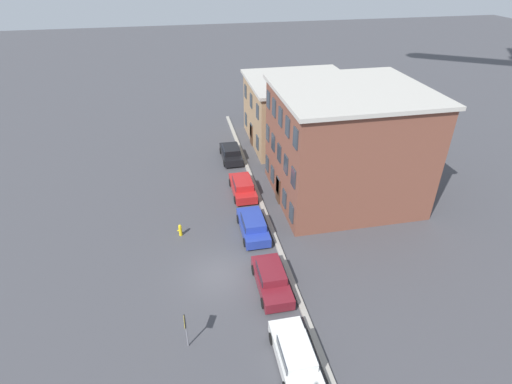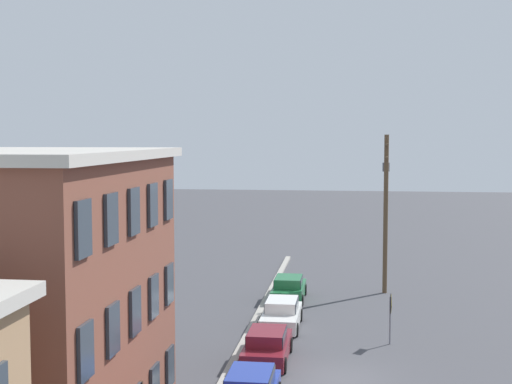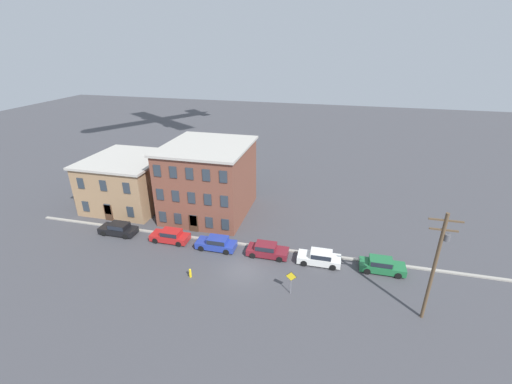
# 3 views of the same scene
# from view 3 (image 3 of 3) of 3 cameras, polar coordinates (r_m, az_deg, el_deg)

# --- Properties ---
(ground_plane) EXTENTS (200.00, 200.00, 0.00)m
(ground_plane) POSITION_cam_3_polar(r_m,az_deg,el_deg) (35.42, -2.06, -12.90)
(ground_plane) COLOR #424247
(kerb_strip) EXTENTS (56.00, 0.36, 0.16)m
(kerb_strip) POSITION_cam_3_polar(r_m,az_deg,el_deg) (38.94, -0.25, -8.95)
(kerb_strip) COLOR #9E998E
(kerb_strip) RESTS_ON ground_plane
(apartment_corner) EXTENTS (10.21, 10.77, 6.78)m
(apartment_corner) POSITION_cam_3_polar(r_m,az_deg,el_deg) (50.47, -20.44, 1.71)
(apartment_corner) COLOR #9E7A56
(apartment_corner) RESTS_ON ground_plane
(apartment_midblock) EXTENTS (10.54, 11.50, 9.30)m
(apartment_midblock) POSITION_cam_3_polar(r_m,az_deg,el_deg) (44.98, -7.89, 2.12)
(apartment_midblock) COLOR brown
(apartment_midblock) RESTS_ON ground_plane
(car_black) EXTENTS (4.40, 1.92, 1.43)m
(car_black) POSITION_cam_3_polar(r_m,az_deg,el_deg) (44.07, -21.94, -5.65)
(car_black) COLOR black
(car_black) RESTS_ON ground_plane
(car_red) EXTENTS (4.40, 1.92, 1.43)m
(car_red) POSITION_cam_3_polar(r_m,az_deg,el_deg) (40.73, -14.07, -7.04)
(car_red) COLOR #B21E1E
(car_red) RESTS_ON ground_plane
(car_blue) EXTENTS (4.40, 1.92, 1.43)m
(car_blue) POSITION_cam_3_polar(r_m,az_deg,el_deg) (38.45, -6.57, -8.42)
(car_blue) COLOR #233899
(car_blue) RESTS_ON ground_plane
(car_maroon) EXTENTS (4.40, 1.92, 1.43)m
(car_maroon) POSITION_cam_3_polar(r_m,az_deg,el_deg) (37.12, 1.85, -9.56)
(car_maroon) COLOR maroon
(car_maroon) RESTS_ON ground_plane
(car_white) EXTENTS (4.40, 1.92, 1.43)m
(car_white) POSITION_cam_3_polar(r_m,az_deg,el_deg) (36.53, 10.59, -10.64)
(car_white) COLOR silver
(car_white) RESTS_ON ground_plane
(car_green) EXTENTS (4.40, 1.92, 1.43)m
(car_green) POSITION_cam_3_polar(r_m,az_deg,el_deg) (37.06, 20.20, -11.31)
(car_green) COLOR #1E6638
(car_green) RESTS_ON ground_plane
(caution_sign) EXTENTS (1.00, 0.08, 2.42)m
(caution_sign) POSITION_cam_3_polar(r_m,az_deg,el_deg) (31.85, 5.86, -14.25)
(caution_sign) COLOR slate
(caution_sign) RESTS_ON ground_plane
(utility_pole) EXTENTS (2.40, 0.44, 9.82)m
(utility_pole) POSITION_cam_3_polar(r_m,az_deg,el_deg) (30.40, 27.79, -10.37)
(utility_pole) COLOR brown
(utility_pole) RESTS_ON ground_plane
(fire_hydrant) EXTENTS (0.24, 0.34, 0.96)m
(fire_hydrant) POSITION_cam_3_polar(r_m,az_deg,el_deg) (34.86, -10.91, -13.10)
(fire_hydrant) COLOR yellow
(fire_hydrant) RESTS_ON ground_plane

